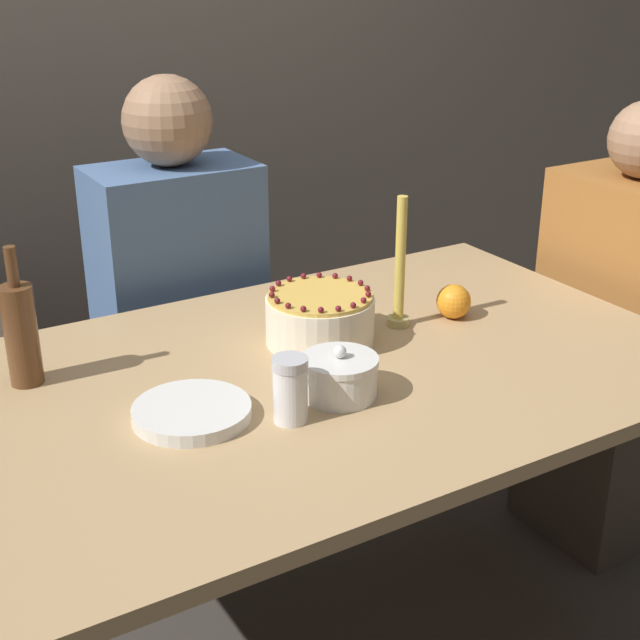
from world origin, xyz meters
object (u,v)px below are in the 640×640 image
object	(u,v)px
cake	(320,318)
sugar_shaker	(290,389)
bottle	(21,332)
person_woman_floral	(616,360)
candle	(400,274)
person_man_blue_shirt	(182,346)
sugar_bowl	(340,376)

from	to	relation	value
cake	sugar_shaker	bearing A→B (deg)	-129.76
bottle	cake	bearing A→B (deg)	-12.27
sugar_shaker	bottle	distance (m)	0.52
person_woman_floral	bottle	bearing A→B (deg)	83.71
cake	candle	bearing A→B (deg)	-3.85
sugar_shaker	person_man_blue_shirt	xyz separation A→B (m)	(0.13, 0.82, -0.27)
cake	person_man_blue_shirt	bearing A→B (deg)	98.31
sugar_bowl	bottle	world-z (taller)	bottle
sugar_bowl	person_woman_floral	bearing A→B (deg)	10.84
sugar_bowl	candle	world-z (taller)	candle
sugar_shaker	candle	distance (m)	0.47
person_man_blue_shirt	person_woman_floral	xyz separation A→B (m)	(0.96, -0.60, -0.03)
sugar_bowl	person_man_blue_shirt	bearing A→B (deg)	89.23
candle	person_woman_floral	world-z (taller)	person_woman_floral
sugar_bowl	bottle	size ratio (longest dim) A/B	0.53
person_woman_floral	cake	bearing A→B (deg)	87.63
bottle	person_woman_floral	size ratio (longest dim) A/B	0.23
sugar_bowl	person_man_blue_shirt	size ratio (longest dim) A/B	0.11
sugar_bowl	person_man_blue_shirt	world-z (taller)	person_man_blue_shirt
sugar_shaker	candle	size ratio (longest dim) A/B	0.41
person_man_blue_shirt	sugar_shaker	bearing A→B (deg)	80.92
sugar_shaker	bottle	world-z (taller)	bottle
bottle	sugar_shaker	bearing A→B (deg)	-47.13
bottle	candle	bearing A→B (deg)	-10.20
sugar_shaker	bottle	size ratio (longest dim) A/B	0.44
cake	bottle	xyz separation A→B (m)	(-0.56, 0.12, 0.05)
sugar_bowl	candle	size ratio (longest dim) A/B	0.49
person_man_blue_shirt	person_woman_floral	bearing A→B (deg)	148.12
sugar_bowl	bottle	xyz separation A→B (m)	(-0.47, 0.34, 0.06)
cake	person_man_blue_shirt	xyz separation A→B (m)	(-0.08, 0.56, -0.26)
cake	person_man_blue_shirt	distance (m)	0.62
candle	bottle	xyz separation A→B (m)	(-0.75, 0.13, -0.01)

